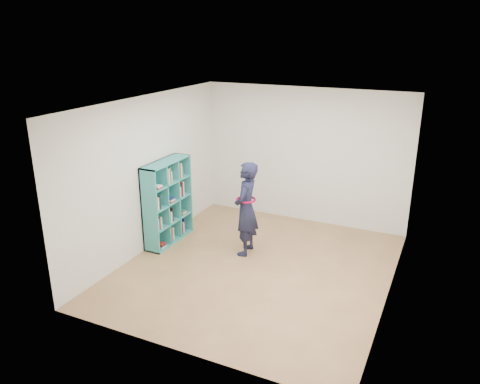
% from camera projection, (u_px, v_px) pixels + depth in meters
% --- Properties ---
extents(floor, '(4.50, 4.50, 0.00)m').
position_uv_depth(floor, '(257.00, 268.00, 7.42)').
color(floor, '#916742').
rests_on(floor, ground).
extents(ceiling, '(4.50, 4.50, 0.00)m').
position_uv_depth(ceiling, '(259.00, 103.00, 6.56)').
color(ceiling, white).
rests_on(ceiling, wall_back).
extents(wall_left, '(0.02, 4.50, 2.60)m').
position_uv_depth(wall_left, '(148.00, 174.00, 7.79)').
color(wall_left, silver).
rests_on(wall_left, floor).
extents(wall_right, '(0.02, 4.50, 2.60)m').
position_uv_depth(wall_right, '(397.00, 212.00, 6.19)').
color(wall_right, silver).
rests_on(wall_right, floor).
extents(wall_back, '(4.00, 0.02, 2.60)m').
position_uv_depth(wall_back, '(304.00, 156.00, 8.92)').
color(wall_back, silver).
rests_on(wall_back, floor).
extents(wall_front, '(4.00, 0.02, 2.60)m').
position_uv_depth(wall_front, '(177.00, 252.00, 5.07)').
color(wall_front, silver).
rests_on(wall_front, floor).
extents(bookshelf, '(0.32, 1.11, 1.47)m').
position_uv_depth(bookshelf, '(166.00, 203.00, 8.17)').
color(bookshelf, teal).
rests_on(bookshelf, floor).
extents(person, '(0.44, 0.62, 1.59)m').
position_uv_depth(person, '(246.00, 209.00, 7.68)').
color(person, black).
rests_on(person, floor).
extents(smartphone, '(0.02, 0.09, 0.13)m').
position_uv_depth(smartphone, '(239.00, 200.00, 7.76)').
color(smartphone, silver).
rests_on(smartphone, person).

